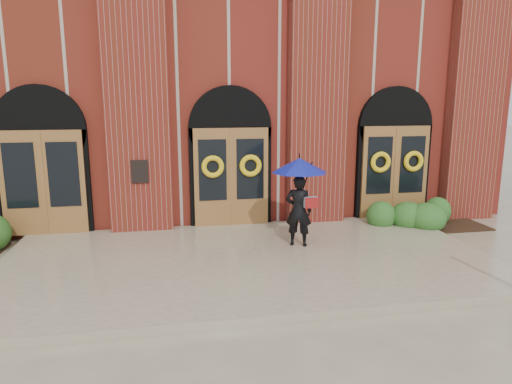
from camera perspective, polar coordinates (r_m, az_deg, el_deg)
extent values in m
plane|color=tan|center=(9.44, -0.78, -9.29)|extent=(90.00, 90.00, 0.00)
cube|color=tan|center=(9.55, -0.94, -8.56)|extent=(10.00, 5.30, 0.15)
cube|color=maroon|center=(17.65, -5.93, 11.94)|extent=(16.00, 12.00, 7.00)
cube|color=black|center=(11.31, -14.33, 2.51)|extent=(0.40, 0.05, 0.55)
cube|color=maroon|center=(11.44, -14.72, 11.89)|extent=(1.50, 0.45, 7.00)
cube|color=maroon|center=(12.02, 7.71, 12.12)|extent=(1.50, 0.45, 7.00)
cube|color=maroon|center=(14.09, 25.69, 11.01)|extent=(1.50, 0.45, 7.00)
cube|color=#8F5C2F|center=(11.94, -25.03, 1.02)|extent=(1.90, 0.10, 2.50)
cylinder|color=black|center=(11.94, -25.38, 7.05)|extent=(2.10, 0.22, 2.10)
cube|color=#8F5C2F|center=(11.66, -3.10, 1.87)|extent=(1.90, 0.10, 2.50)
cylinder|color=black|center=(11.66, -3.26, 8.05)|extent=(2.10, 0.22, 2.10)
cube|color=#8F5C2F|center=(13.04, 16.92, 2.41)|extent=(1.90, 0.10, 2.50)
cylinder|color=black|center=(13.03, 16.95, 7.94)|extent=(2.10, 0.22, 2.10)
torus|color=yellow|center=(11.45, -5.42, 3.17)|extent=(0.57, 0.13, 0.57)
torus|color=yellow|center=(11.57, -0.68, 3.31)|extent=(0.57, 0.13, 0.57)
torus|color=yellow|center=(12.67, 15.32, 3.62)|extent=(0.57, 0.13, 0.57)
torus|color=yellow|center=(13.12, 19.10, 3.65)|extent=(0.57, 0.13, 0.57)
imported|color=black|center=(10.10, 5.33, -2.33)|extent=(0.68, 0.58, 1.59)
cone|color=navy|center=(9.90, 5.44, 3.36)|extent=(1.62, 1.62, 0.32)
cylinder|color=black|center=(9.94, 5.75, 0.89)|extent=(0.02, 0.02, 0.54)
cube|color=#A3A6A8|center=(10.00, 6.84, -1.26)|extent=(0.33, 0.25, 0.23)
cube|color=maroon|center=(9.92, 6.98, -1.37)|extent=(0.28, 0.14, 0.23)
ellipsoid|color=#27551E|center=(12.97, 20.86, -2.61)|extent=(2.78, 1.11, 0.71)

